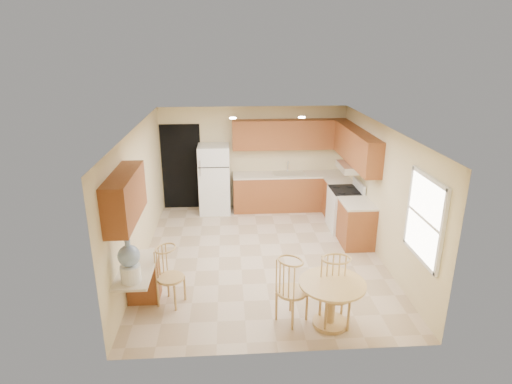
{
  "coord_description": "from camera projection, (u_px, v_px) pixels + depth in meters",
  "views": [
    {
      "loc": [
        -0.62,
        -7.4,
        3.92
      ],
      "look_at": [
        -0.09,
        0.3,
        1.21
      ],
      "focal_mm": 30.0,
      "sensor_mm": 36.0,
      "label": 1
    }
  ],
  "objects": [
    {
      "name": "water_crock",
      "position": [
        130.0,
        263.0,
        5.88
      ],
      "size": [
        0.3,
        0.3,
        0.63
      ],
      "color": "white",
      "rests_on": "desk_top"
    },
    {
      "name": "ceiling",
      "position": [
        262.0,
        128.0,
        7.48
      ],
      "size": [
        4.5,
        5.5,
        0.02
      ],
      "primitive_type": "cube",
      "color": "white",
      "rests_on": "wall_back"
    },
    {
      "name": "wall_front",
      "position": [
        280.0,
        270.0,
        5.3
      ],
      "size": [
        4.5,
        0.02,
        2.5
      ],
      "primitive_type": "cube",
      "color": "beige",
      "rests_on": "floor"
    },
    {
      "name": "counter_back",
      "position": [
        290.0,
        175.0,
        10.37
      ],
      "size": [
        2.75,
        0.63,
        0.04
      ],
      "primitive_type": "cube",
      "color": "beige",
      "rests_on": "base_cab_back"
    },
    {
      "name": "can_light_b",
      "position": [
        302.0,
        117.0,
        8.67
      ],
      "size": [
        0.14,
        0.14,
        0.02
      ],
      "primitive_type": "cylinder",
      "color": "white",
      "rests_on": "ceiling"
    },
    {
      "name": "base_cab_right_b",
      "position": [
        356.0,
        224.0,
        8.66
      ],
      "size": [
        0.6,
        0.8,
        0.87
      ],
      "primitive_type": "cube",
      "color": "#954F26",
      "rests_on": "floor"
    },
    {
      "name": "chair_desk",
      "position": [
        169.0,
        274.0,
        6.52
      ],
      "size": [
        0.42,
        0.55,
        0.96
      ],
      "rotation": [
        0.0,
        0.0,
        -1.98
      ],
      "color": "tan",
      "rests_on": "floor"
    },
    {
      "name": "doorway",
      "position": [
        182.0,
        167.0,
        10.42
      ],
      "size": [
        0.9,
        0.02,
        2.1
      ],
      "primitive_type": "cube",
      "color": "black",
      "rests_on": "floor"
    },
    {
      "name": "upper_cab_right",
      "position": [
        356.0,
        147.0,
        8.97
      ],
      "size": [
        0.33,
        2.42,
        0.7
      ],
      "primitive_type": "cube",
      "color": "#954F26",
      "rests_on": "wall_right"
    },
    {
      "name": "floor",
      "position": [
        262.0,
        256.0,
        8.3
      ],
      "size": [
        5.5,
        5.5,
        0.0
      ],
      "primitive_type": "plane",
      "color": "#C5AB8E",
      "rests_on": "ground"
    },
    {
      "name": "counter_right_b",
      "position": [
        358.0,
        203.0,
        8.51
      ],
      "size": [
        0.63,
        0.8,
        0.04
      ],
      "primitive_type": "cube",
      "color": "beige",
      "rests_on": "base_cab_right_b"
    },
    {
      "name": "sink",
      "position": [
        289.0,
        174.0,
        10.36
      ],
      "size": [
        0.78,
        0.44,
        0.01
      ],
      "primitive_type": "cube",
      "color": "silver",
      "rests_on": "counter_back"
    },
    {
      "name": "desk_top",
      "position": [
        137.0,
        269.0,
        6.33
      ],
      "size": [
        0.5,
        1.2,
        0.04
      ],
      "primitive_type": "cube",
      "color": "beige",
      "rests_on": "desk_pedestal"
    },
    {
      "name": "upper_cab_back",
      "position": [
        290.0,
        134.0,
        10.18
      ],
      "size": [
        2.75,
        0.33,
        0.7
      ],
      "primitive_type": "cube",
      "color": "#954F26",
      "rests_on": "wall_back"
    },
    {
      "name": "chair_table_b",
      "position": [
        337.0,
        290.0,
        5.98
      ],
      "size": [
        0.46,
        0.46,
        1.05
      ],
      "rotation": [
        0.0,
        0.0,
        3.16
      ],
      "color": "tan",
      "rests_on": "floor"
    },
    {
      "name": "counter_right_a",
      "position": [
        339.0,
        181.0,
        9.88
      ],
      "size": [
        0.63,
        0.59,
        0.04
      ],
      "primitive_type": "cube",
      "color": "beige",
      "rests_on": "base_cab_right_a"
    },
    {
      "name": "refrigerator",
      "position": [
        214.0,
        179.0,
        10.23
      ],
      "size": [
        0.73,
        0.71,
        1.65
      ],
      "color": "white",
      "rests_on": "floor"
    },
    {
      "name": "base_cab_back",
      "position": [
        289.0,
        192.0,
        10.52
      ],
      "size": [
        2.75,
        0.6,
        0.87
      ],
      "primitive_type": "cube",
      "color": "#954F26",
      "rests_on": "floor"
    },
    {
      "name": "upper_cab_left",
      "position": [
        125.0,
        197.0,
        6.05
      ],
      "size": [
        0.33,
        1.4,
        0.7
      ],
      "primitive_type": "cube",
      "color": "#954F26",
      "rests_on": "wall_left"
    },
    {
      "name": "dining_table",
      "position": [
        332.0,
        297.0,
        6.13
      ],
      "size": [
        0.95,
        0.95,
        0.71
      ],
      "rotation": [
        0.0,
        0.0,
        -0.41
      ],
      "color": "tan",
      "rests_on": "floor"
    },
    {
      "name": "can_light_a",
      "position": [
        233.0,
        118.0,
        8.58
      ],
      "size": [
        0.14,
        0.14,
        0.02
      ],
      "primitive_type": "cylinder",
      "color": "white",
      "rests_on": "ceiling"
    },
    {
      "name": "wall_right",
      "position": [
        381.0,
        193.0,
        8.04
      ],
      "size": [
        0.02,
        5.5,
        2.5
      ],
      "primitive_type": "cube",
      "color": "beige",
      "rests_on": "floor"
    },
    {
      "name": "base_cab_right_a",
      "position": [
        338.0,
        200.0,
        10.03
      ],
      "size": [
        0.6,
        0.59,
        0.87
      ],
      "primitive_type": "cube",
      "color": "#954F26",
      "rests_on": "floor"
    },
    {
      "name": "stove",
      "position": [
        345.0,
        209.0,
        9.38
      ],
      "size": [
        0.65,
        0.76,
        1.09
      ],
      "color": "white",
      "rests_on": "floor"
    },
    {
      "name": "window",
      "position": [
        425.0,
        219.0,
        6.21
      ],
      "size": [
        0.06,
        1.12,
        1.3
      ],
      "color": "white",
      "rests_on": "wall_right"
    },
    {
      "name": "range_hood",
      "position": [
        351.0,
        167.0,
        9.07
      ],
      "size": [
        0.5,
        0.76,
        0.14
      ],
      "primitive_type": "cube",
      "color": "silver",
      "rests_on": "upper_cab_right"
    },
    {
      "name": "chair_table_a",
      "position": [
        293.0,
        287.0,
        6.1
      ],
      "size": [
        0.44,
        0.55,
        1.01
      ],
      "rotation": [
        0.0,
        0.0,
        -0.87
      ],
      "color": "tan",
      "rests_on": "floor"
    },
    {
      "name": "wall_left",
      "position": [
        139.0,
        198.0,
        7.75
      ],
      "size": [
        0.02,
        5.5,
        2.5
      ],
      "primitive_type": "cube",
      "color": "beige",
      "rests_on": "floor"
    },
    {
      "name": "wall_back",
      "position": [
        253.0,
        158.0,
        10.48
      ],
      "size": [
        4.5,
        0.02,
        2.5
      ],
      "primitive_type": "cube",
      "color": "beige",
      "rests_on": "floor"
    },
    {
      "name": "desk_pedestal",
      "position": [
        144.0,
        279.0,
        6.81
      ],
      "size": [
        0.48,
        0.42,
        0.72
      ],
      "primitive_type": "cube",
      "color": "#954F26",
      "rests_on": "floor"
    }
  ]
}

